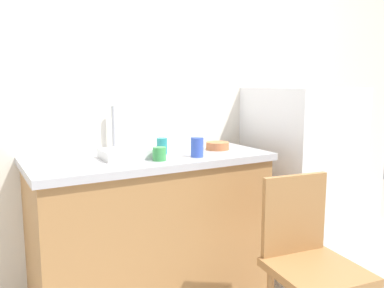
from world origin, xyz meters
TOP-DOWN VIEW (x-y plane):
  - back_wall at (0.00, 1.00)m, footprint 4.80×0.10m
  - cabinet_base at (-0.17, 0.65)m, footprint 1.29×0.60m
  - countertop at (-0.17, 0.65)m, footprint 1.33×0.64m
  - faucet at (-0.29, 0.90)m, footprint 0.02×0.02m
  - refrigerator at (0.98, 0.63)m, footprint 0.61×0.64m
  - chair at (0.32, -0.10)m, footprint 0.45×0.45m
  - dish_tray at (-0.31, 0.63)m, footprint 0.28×0.20m
  - terracotta_bowl at (0.27, 0.62)m, footprint 0.14×0.14m
  - cup_green at (-0.19, 0.47)m, footprint 0.07×0.07m
  - cup_blue at (0.04, 0.47)m, footprint 0.07×0.07m
  - cup_teal at (-0.09, 0.65)m, footprint 0.06×0.06m

SIDE VIEW (x-z plane):
  - cabinet_base at x=-0.17m, z-range 0.00..0.90m
  - chair at x=0.32m, z-range 0.05..0.94m
  - refrigerator at x=0.98m, z-range 0.00..1.31m
  - countertop at x=-0.17m, z-range 0.90..0.94m
  - terracotta_bowl at x=0.27m, z-range 0.94..0.98m
  - dish_tray at x=-0.31m, z-range 0.94..0.99m
  - cup_green at x=-0.19m, z-range 0.94..1.01m
  - cup_teal at x=-0.09m, z-range 0.94..1.03m
  - cup_blue at x=0.04m, z-range 0.94..1.04m
  - faucet at x=-0.29m, z-range 0.94..1.20m
  - back_wall at x=0.00m, z-range 0.00..2.45m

